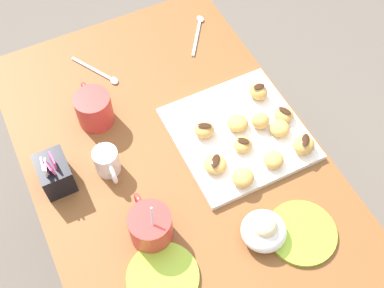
% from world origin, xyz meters
% --- Properties ---
extents(ground_plane, '(8.00, 8.00, 0.00)m').
position_xyz_m(ground_plane, '(0.00, 0.00, 0.00)').
color(ground_plane, '#665B51').
extents(dining_table, '(1.01, 0.69, 0.76)m').
position_xyz_m(dining_table, '(0.00, 0.00, 0.60)').
color(dining_table, brown).
rests_on(dining_table, ground_plane).
extents(pastry_plate_square, '(0.31, 0.31, 0.02)m').
position_xyz_m(pastry_plate_square, '(-0.03, -0.17, 0.77)').
color(pastry_plate_square, white).
rests_on(pastry_plate_square, dining_table).
extents(coffee_mug_red_left, '(0.13, 0.10, 0.13)m').
position_xyz_m(coffee_mug_red_left, '(-0.17, 0.13, 0.80)').
color(coffee_mug_red_left, red).
rests_on(coffee_mug_red_left, dining_table).
extents(coffee_mug_red_right, '(0.13, 0.09, 0.09)m').
position_xyz_m(coffee_mug_red_right, '(0.18, 0.13, 0.81)').
color(coffee_mug_red_right, red).
rests_on(coffee_mug_red_right, dining_table).
extents(cream_pitcher_white, '(0.10, 0.06, 0.07)m').
position_xyz_m(cream_pitcher_white, '(0.02, 0.15, 0.80)').
color(cream_pitcher_white, white).
rests_on(cream_pitcher_white, dining_table).
extents(sugar_caddy, '(0.09, 0.07, 0.11)m').
position_xyz_m(sugar_caddy, '(0.05, 0.27, 0.80)').
color(sugar_caddy, black).
rests_on(sugar_caddy, dining_table).
extents(ice_cream_bowl, '(0.10, 0.10, 0.08)m').
position_xyz_m(ice_cream_bowl, '(-0.29, -0.09, 0.79)').
color(ice_cream_bowl, white).
rests_on(ice_cream_bowl, dining_table).
extents(saucer_lime_left, '(0.16, 0.16, 0.01)m').
position_xyz_m(saucer_lime_left, '(-0.28, 0.15, 0.76)').
color(saucer_lime_left, '#9EC633').
rests_on(saucer_lime_left, dining_table).
extents(saucer_lime_right, '(0.16, 0.16, 0.01)m').
position_xyz_m(saucer_lime_right, '(-0.32, -0.17, 0.76)').
color(saucer_lime_right, '#9EC633').
rests_on(saucer_lime_right, dining_table).
extents(loose_spoon_near_saucer, '(0.14, 0.10, 0.01)m').
position_xyz_m(loose_spoon_near_saucer, '(0.35, -0.25, 0.76)').
color(loose_spoon_near_saucer, silver).
rests_on(loose_spoon_near_saucer, dining_table).
extents(loose_spoon_by_plate, '(0.15, 0.09, 0.01)m').
position_xyz_m(loose_spoon_by_plate, '(0.32, 0.07, 0.76)').
color(loose_spoon_by_plate, silver).
rests_on(loose_spoon_by_plate, dining_table).
extents(beignet_0, '(0.07, 0.07, 0.03)m').
position_xyz_m(beignet_0, '(-0.07, -0.27, 0.79)').
color(beignet_0, '#DBA351').
rests_on(beignet_0, pastry_plate_square).
extents(beignet_1, '(0.06, 0.05, 0.04)m').
position_xyz_m(beignet_1, '(0.05, -0.27, 0.79)').
color(beignet_1, '#DBA351').
rests_on(beignet_1, pastry_plate_square).
extents(chocolate_drizzle_1, '(0.02, 0.03, 0.00)m').
position_xyz_m(chocolate_drizzle_1, '(0.05, -0.27, 0.81)').
color(chocolate_drizzle_1, '#381E11').
rests_on(chocolate_drizzle_1, beignet_1).
extents(beignet_2, '(0.07, 0.07, 0.03)m').
position_xyz_m(beignet_2, '(-0.01, -0.18, 0.79)').
color(beignet_2, '#DBA351').
rests_on(beignet_2, pastry_plate_square).
extents(beignet_3, '(0.07, 0.07, 0.03)m').
position_xyz_m(beignet_3, '(-0.09, -0.07, 0.79)').
color(beignet_3, '#DBA351').
rests_on(beignet_3, pastry_plate_square).
extents(chocolate_drizzle_3, '(0.04, 0.04, 0.00)m').
position_xyz_m(chocolate_drizzle_3, '(-0.09, -0.07, 0.80)').
color(chocolate_drizzle_3, '#381E11').
rests_on(chocolate_drizzle_3, beignet_3).
extents(beignet_4, '(0.06, 0.06, 0.03)m').
position_xyz_m(beignet_4, '(-0.14, -0.20, 0.79)').
color(beignet_4, '#DBA351').
rests_on(beignet_4, pastry_plate_square).
extents(beignet_5, '(0.06, 0.06, 0.03)m').
position_xyz_m(beignet_5, '(-0.07, -0.16, 0.79)').
color(beignet_5, '#DBA351').
rests_on(beignet_5, pastry_plate_square).
extents(chocolate_drizzle_5, '(0.03, 0.03, 0.00)m').
position_xyz_m(chocolate_drizzle_5, '(-0.07, -0.16, 0.80)').
color(chocolate_drizzle_5, '#381E11').
rests_on(chocolate_drizzle_5, beignet_5).
extents(beignet_6, '(0.06, 0.06, 0.04)m').
position_xyz_m(beignet_6, '(-0.03, -0.23, 0.79)').
color(beignet_6, '#DBA351').
rests_on(beignet_6, pastry_plate_square).
extents(beignet_7, '(0.07, 0.07, 0.03)m').
position_xyz_m(beignet_7, '(-0.15, -0.11, 0.79)').
color(beignet_7, '#DBA351').
rests_on(beignet_7, pastry_plate_square).
extents(beignet_8, '(0.07, 0.07, 0.03)m').
position_xyz_m(beignet_8, '(-0.04, -0.30, 0.79)').
color(beignet_8, '#DBA351').
rests_on(beignet_8, pastry_plate_square).
extents(chocolate_drizzle_8, '(0.04, 0.03, 0.00)m').
position_xyz_m(chocolate_drizzle_8, '(-0.04, -0.30, 0.80)').
color(chocolate_drizzle_8, '#381E11').
rests_on(chocolate_drizzle_8, beignet_8).
extents(beignet_9, '(0.06, 0.06, 0.03)m').
position_xyz_m(beignet_9, '(0.01, -0.09, 0.79)').
color(beignet_9, '#DBA351').
rests_on(beignet_9, pastry_plate_square).
extents(chocolate_drizzle_9, '(0.03, 0.04, 0.00)m').
position_xyz_m(chocolate_drizzle_9, '(0.01, -0.09, 0.81)').
color(chocolate_drizzle_9, '#381E11').
rests_on(chocolate_drizzle_9, beignet_9).
extents(beignet_10, '(0.07, 0.07, 0.04)m').
position_xyz_m(beignet_10, '(-0.14, -0.29, 0.79)').
color(beignet_10, '#DBA351').
rests_on(beignet_10, pastry_plate_square).
extents(chocolate_drizzle_10, '(0.04, 0.04, 0.00)m').
position_xyz_m(chocolate_drizzle_10, '(-0.14, -0.29, 0.81)').
color(chocolate_drizzle_10, '#381E11').
rests_on(chocolate_drizzle_10, beignet_10).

